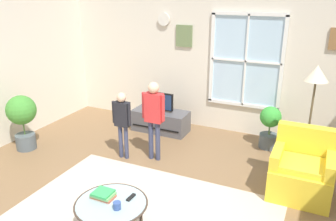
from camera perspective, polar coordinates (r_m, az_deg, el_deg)
The scene contains 15 objects.
ground_plane at distance 4.48m, azimuth -2.95°, elevation -15.84°, with size 6.90×6.26×0.02m, color brown.
back_wall at distance 6.45m, azimuth 9.17°, elevation 8.67°, with size 6.30×0.17×2.77m.
area_rug at distance 4.37m, azimuth -3.99°, elevation -16.74°, with size 3.11×2.04×0.01m, color #C6B29E.
tv_stand at distance 6.55m, azimuth -1.23°, elevation -1.74°, with size 1.05×0.48×0.40m.
television at distance 6.41m, azimuth -1.27°, elevation 1.50°, with size 0.51×0.08×0.36m.
armchair at distance 4.90m, azimuth 21.30°, elevation -9.37°, with size 0.76×0.74×0.87m.
coffee_table at distance 3.90m, azimuth -9.41°, elevation -15.19°, with size 0.80×0.80×0.41m.
book_stack at distance 3.97m, azimuth -10.72°, elevation -13.55°, with size 0.25×0.19×0.08m.
cup at distance 3.77m, azimuth -8.46°, elevation -15.33°, with size 0.09×0.09×0.08m, color #334C8C.
remote_near_books at distance 3.93m, azimuth -6.21°, elevation -14.11°, with size 0.04×0.14×0.02m, color black.
person_black_shirt at distance 5.39m, azimuth -7.59°, elevation -1.22°, with size 0.33×0.15×1.10m.
person_red_shirt at distance 5.26m, azimuth -2.36°, elevation -0.28°, with size 0.38×0.17×1.27m.
potted_plant_by_window at distance 6.04m, azimuth 16.53°, elevation -2.35°, with size 0.35×0.35×0.74m.
potted_plant_corner at distance 6.17m, azimuth -23.05°, elevation -0.90°, with size 0.49×0.49×0.94m.
floor_lamp at distance 5.11m, azimuth 23.24°, elevation 3.99°, with size 0.32×0.32×1.62m.
Camera 1 is at (1.75, -3.20, 2.60)m, focal length 36.73 mm.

